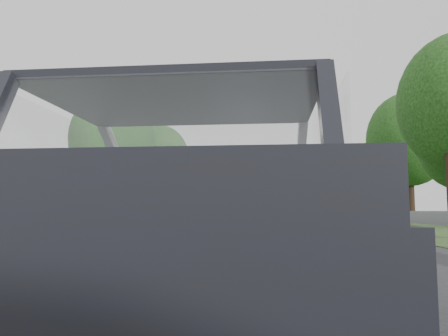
% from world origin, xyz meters
% --- Properties ---
extents(ground, '(140.00, 140.00, 0.00)m').
position_xyz_m(ground, '(0.00, 0.00, 0.00)').
color(ground, '#3F3F44').
rests_on(ground, ground).
extents(subject_car, '(1.80, 4.00, 1.45)m').
position_xyz_m(subject_car, '(0.00, 0.00, 0.72)').
color(subject_car, black).
rests_on(subject_car, ground).
extents(dashboard, '(1.58, 0.45, 0.30)m').
position_xyz_m(dashboard, '(0.00, 0.62, 0.85)').
color(dashboard, black).
rests_on(dashboard, subject_car).
extents(driver_seat, '(0.50, 0.72, 0.42)m').
position_xyz_m(driver_seat, '(-0.40, -0.29, 0.88)').
color(driver_seat, black).
rests_on(driver_seat, subject_car).
extents(passenger_seat, '(0.50, 0.72, 0.42)m').
position_xyz_m(passenger_seat, '(0.40, -0.29, 0.88)').
color(passenger_seat, black).
rests_on(passenger_seat, subject_car).
extents(steering_wheel, '(0.36, 0.36, 0.04)m').
position_xyz_m(steering_wheel, '(-0.40, 0.33, 0.92)').
color(steering_wheel, black).
rests_on(steering_wheel, dashboard).
extents(cat, '(0.57, 0.25, 0.25)m').
position_xyz_m(cat, '(0.31, 0.59, 1.08)').
color(cat, gray).
rests_on(cat, dashboard).
extents(guardrail, '(0.05, 90.00, 0.32)m').
position_xyz_m(guardrail, '(4.30, 10.00, 0.58)').
color(guardrail, gray).
rests_on(guardrail, ground).
extents(other_car, '(2.31, 4.66, 1.47)m').
position_xyz_m(other_car, '(-0.04, 23.10, 0.74)').
color(other_car, '#A8A8A8').
rests_on(other_car, ground).
extents(highway_sign, '(0.42, 0.93, 2.39)m').
position_xyz_m(highway_sign, '(4.94, 16.71, 1.20)').
color(highway_sign, '#0F4922').
rests_on(highway_sign, ground).
extents(utility_pole, '(0.34, 0.34, 8.25)m').
position_xyz_m(utility_pole, '(8.51, 17.30, 4.12)').
color(utility_pole, '#3D281A').
rests_on(utility_pole, ground).
extents(tree_3, '(8.08, 8.08, 10.05)m').
position_xyz_m(tree_3, '(11.78, 33.24, 5.03)').
color(tree_3, black).
rests_on(tree_3, ground).
extents(tree_5, '(6.90, 6.90, 8.22)m').
position_xyz_m(tree_5, '(-9.58, 23.89, 4.11)').
color(tree_5, black).
rests_on(tree_5, ground).
extents(tree_6, '(6.14, 6.14, 7.20)m').
position_xyz_m(tree_6, '(-7.97, 29.70, 3.60)').
color(tree_6, black).
rests_on(tree_6, ground).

